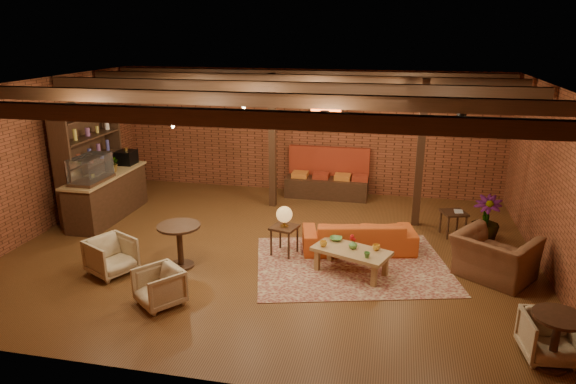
% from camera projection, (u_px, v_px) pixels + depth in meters
% --- Properties ---
extents(floor, '(10.00, 10.00, 0.00)m').
position_uv_depth(floor, '(272.00, 250.00, 10.13)').
color(floor, '#3F260F').
rests_on(floor, ground).
extents(ceiling, '(10.00, 8.00, 0.02)m').
position_uv_depth(ceiling, '(270.00, 85.00, 9.16)').
color(ceiling, black).
rests_on(ceiling, wall_back).
extents(wall_back, '(10.00, 0.02, 3.20)m').
position_uv_depth(wall_back, '(307.00, 132.00, 13.37)').
color(wall_back, brown).
rests_on(wall_back, ground).
extents(wall_front, '(10.00, 0.02, 3.20)m').
position_uv_depth(wall_front, '(189.00, 262.00, 5.92)').
color(wall_front, brown).
rests_on(wall_front, ground).
extents(wall_left, '(0.02, 8.00, 3.20)m').
position_uv_depth(wall_left, '(37.00, 158.00, 10.63)').
color(wall_left, brown).
rests_on(wall_left, ground).
extents(wall_right, '(0.02, 8.00, 3.20)m').
position_uv_depth(wall_right, '(558.00, 188.00, 8.66)').
color(wall_right, brown).
rests_on(wall_right, ground).
extents(ceiling_beams, '(9.80, 6.40, 0.22)m').
position_uv_depth(ceiling_beams, '(270.00, 92.00, 9.19)').
color(ceiling_beams, black).
rests_on(ceiling_beams, ceiling).
extents(ceiling_pipe, '(9.60, 0.12, 0.12)m').
position_uv_depth(ceiling_pipe, '(288.00, 94.00, 10.75)').
color(ceiling_pipe, black).
rests_on(ceiling_pipe, ceiling).
extents(post_left, '(0.16, 0.16, 3.20)m').
position_uv_depth(post_left, '(272.00, 142.00, 12.19)').
color(post_left, black).
rests_on(post_left, ground).
extents(post_right, '(0.16, 0.16, 3.20)m').
position_uv_depth(post_right, '(420.00, 155.00, 10.96)').
color(post_right, black).
rests_on(post_right, ground).
extents(service_counter, '(0.80, 2.50, 1.60)m').
position_uv_depth(service_counter, '(106.00, 184.00, 11.63)').
color(service_counter, black).
rests_on(service_counter, ground).
extents(plant_counter, '(0.35, 0.39, 0.30)m').
position_uv_depth(plant_counter, '(113.00, 164.00, 11.67)').
color(plant_counter, '#337F33').
rests_on(plant_counter, service_counter).
extents(shelving_hutch, '(0.52, 2.00, 2.40)m').
position_uv_depth(shelving_hutch, '(91.00, 165.00, 11.68)').
color(shelving_hutch, black).
rests_on(shelving_hutch, ground).
extents(banquette, '(2.10, 0.70, 1.00)m').
position_uv_depth(banquette, '(327.00, 178.00, 13.17)').
color(banquette, maroon).
rests_on(banquette, ground).
extents(service_sign, '(0.86, 0.06, 0.30)m').
position_uv_depth(service_sign, '(326.00, 109.00, 12.19)').
color(service_sign, '#FD5119').
rests_on(service_sign, ceiling).
extents(ceiling_spotlights, '(6.40, 4.40, 0.28)m').
position_uv_depth(ceiling_spotlights, '(270.00, 105.00, 9.26)').
color(ceiling_spotlights, black).
rests_on(ceiling_spotlights, ceiling).
extents(rug, '(4.02, 3.44, 0.01)m').
position_uv_depth(rug, '(352.00, 265.00, 9.48)').
color(rug, maroon).
rests_on(rug, floor).
extents(sofa, '(2.30, 1.30, 0.63)m').
position_uv_depth(sofa, '(359.00, 235.00, 10.01)').
color(sofa, '#B74819').
rests_on(sofa, floor).
extents(coffee_table, '(1.48, 1.11, 0.71)m').
position_uv_depth(coffee_table, '(351.00, 252.00, 9.06)').
color(coffee_table, olive).
rests_on(coffee_table, floor).
extents(side_table_lamp, '(0.57, 0.57, 0.97)m').
position_uv_depth(side_table_lamp, '(284.00, 218.00, 9.72)').
color(side_table_lamp, black).
rests_on(side_table_lamp, floor).
extents(round_table_left, '(0.78, 0.78, 0.81)m').
position_uv_depth(round_table_left, '(179.00, 239.00, 9.26)').
color(round_table_left, black).
rests_on(round_table_left, floor).
extents(armchair_a, '(0.91, 0.93, 0.73)m').
position_uv_depth(armchair_a, '(111.00, 254.00, 9.06)').
color(armchair_a, beige).
rests_on(armchair_a, floor).
extents(armchair_b, '(0.89, 0.88, 0.67)m').
position_uv_depth(armchair_b, '(159.00, 285.00, 8.04)').
color(armchair_b, beige).
rests_on(armchair_b, floor).
extents(armchair_right, '(1.47, 1.36, 1.08)m').
position_uv_depth(armchair_right, '(496.00, 250.00, 8.83)').
color(armchair_right, brown).
rests_on(armchair_right, floor).
extents(side_table_book, '(0.61, 0.61, 0.55)m').
position_uv_depth(side_table_book, '(454.00, 213.00, 10.69)').
color(side_table_book, black).
rests_on(side_table_book, floor).
extents(round_table_right, '(0.65, 0.65, 0.76)m').
position_uv_depth(round_table_right, '(557.00, 333.00, 6.48)').
color(round_table_right, black).
rests_on(round_table_right, floor).
extents(armchair_far, '(0.72, 0.69, 0.68)m').
position_uv_depth(armchair_far, '(550.00, 335.00, 6.71)').
color(armchair_far, beige).
rests_on(armchair_far, floor).
extents(plant_tall, '(2.03, 2.03, 2.94)m').
position_uv_depth(plant_tall, '(492.00, 173.00, 10.06)').
color(plant_tall, '#4C7F4C').
rests_on(plant_tall, floor).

